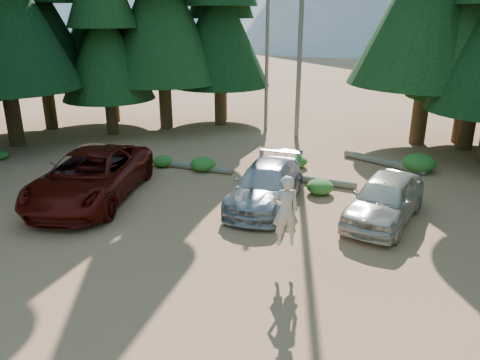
{
  "coord_description": "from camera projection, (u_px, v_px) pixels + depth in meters",
  "views": [
    {
      "loc": [
        3.85,
        -10.32,
        6.44
      ],
      "look_at": [
        0.34,
        3.7,
        1.25
      ],
      "focal_mm": 35.0,
      "sensor_mm": 36.0,
      "label": 1
    }
  ],
  "objects": [
    {
      "name": "forest_belt_north",
      "position": [
        283.0,
        134.0,
        26.17
      ],
      "size": [
        36.0,
        7.0,
        22.0
      ],
      "primitive_type": null,
      "color": "black",
      "rests_on": "ground"
    },
    {
      "name": "silver_minivan_right",
      "position": [
        385.0,
        199.0,
        15.11
      ],
      "size": [
        3.1,
        4.81,
        1.53
      ],
      "primitive_type": "imported",
      "rotation": [
        0.0,
        0.0,
        -0.32
      ],
      "color": "beige",
      "rests_on": "ground"
    },
    {
      "name": "log_left",
      "position": [
        193.0,
        167.0,
        20.27
      ],
      "size": [
        3.73,
        0.73,
        0.27
      ],
      "primitive_type": "cylinder",
      "rotation": [
        0.0,
        1.57,
        -0.13
      ],
      "color": "#666051",
      "rests_on": "ground"
    },
    {
      "name": "shrub_right",
      "position": [
        320.0,
        187.0,
        17.52
      ],
      "size": [
        1.01,
        1.01,
        0.55
      ],
      "primitive_type": "ellipsoid",
      "color": "#21631D",
      "rests_on": "ground"
    },
    {
      "name": "snag_front",
      "position": [
        301.0,
        22.0,
        23.51
      ],
      "size": [
        0.24,
        0.24,
        12.0
      ],
      "primitive_type": "cylinder",
      "color": "#666051",
      "rests_on": "ground"
    },
    {
      "name": "ground",
      "position": [
        194.0,
        268.0,
        12.48
      ],
      "size": [
        160.0,
        160.0,
        0.0
      ],
      "primitive_type": "plane",
      "color": "#A67346",
      "rests_on": "ground"
    },
    {
      "name": "shrub_center_left",
      "position": [
        203.0,
        164.0,
        20.09
      ],
      "size": [
        1.08,
        1.08,
        0.6
      ],
      "primitive_type": "ellipsoid",
      "color": "#21631D",
      "rests_on": "ground"
    },
    {
      "name": "silver_minivan_center",
      "position": [
        266.0,
        185.0,
        16.45
      ],
      "size": [
        2.33,
        5.04,
        1.43
      ],
      "primitive_type": "imported",
      "rotation": [
        0.0,
        0.0,
        -0.07
      ],
      "color": "#9A9CA2",
      "rests_on": "ground"
    },
    {
      "name": "shrub_left",
      "position": [
        163.0,
        161.0,
        20.67
      ],
      "size": [
        0.88,
        0.88,
        0.48
      ],
      "primitive_type": "ellipsoid",
      "color": "#21631D",
      "rests_on": "ground"
    },
    {
      "name": "red_pickup",
      "position": [
        91.0,
        176.0,
        16.85
      ],
      "size": [
        3.75,
        6.74,
        1.78
      ],
      "primitive_type": "imported",
      "rotation": [
        0.0,
        0.0,
        0.13
      ],
      "color": "#560C07",
      "rests_on": "ground"
    },
    {
      "name": "log_right",
      "position": [
        299.0,
        178.0,
        18.8
      ],
      "size": [
        4.54,
        1.05,
        0.29
      ],
      "primitive_type": "cylinder",
      "rotation": [
        0.0,
        1.57,
        -0.17
      ],
      "color": "#666051",
      "rests_on": "ground"
    },
    {
      "name": "log_mid",
      "position": [
        383.0,
        162.0,
        20.81
      ],
      "size": [
        3.52,
        2.28,
        0.32
      ],
      "primitive_type": "cylinder",
      "rotation": [
        0.0,
        1.57,
        -0.54
      ],
      "color": "#666051",
      "rests_on": "ground"
    },
    {
      "name": "shrub_far_left",
      "position": [
        130.0,
        168.0,
        19.68
      ],
      "size": [
        0.97,
        0.97,
        0.54
      ],
      "primitive_type": "ellipsoid",
      "color": "#21631D",
      "rests_on": "ground"
    },
    {
      "name": "frisbee_player",
      "position": [
        286.0,
        211.0,
        12.08
      ],
      "size": [
        0.83,
        0.69,
        1.93
      ],
      "rotation": [
        0.0,
        0.0,
        3.53
      ],
      "color": "beige",
      "rests_on": "ground"
    },
    {
      "name": "shrub_far_right",
      "position": [
        419.0,
        163.0,
        19.95
      ],
      "size": [
        1.39,
        1.39,
        0.76
      ],
      "primitive_type": "ellipsoid",
      "color": "#21631D",
      "rests_on": "ground"
    },
    {
      "name": "snag_back",
      "position": [
        267.0,
        40.0,
        25.67
      ],
      "size": [
        0.2,
        0.2,
        10.0
      ],
      "primitive_type": "cylinder",
      "color": "#666051",
      "rests_on": "ground"
    },
    {
      "name": "shrub_edge_west",
      "position": [
        0.0,
        155.0,
        21.66
      ],
      "size": [
        0.77,
        0.77,
        0.42
      ],
      "primitive_type": "ellipsoid",
      "color": "#21631D",
      "rests_on": "ground"
    },
    {
      "name": "shrub_center_right",
      "position": [
        297.0,
        161.0,
        20.59
      ],
      "size": [
        0.92,
        0.92,
        0.51
      ],
      "primitive_type": "ellipsoid",
      "color": "#21631D",
      "rests_on": "ground"
    }
  ]
}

